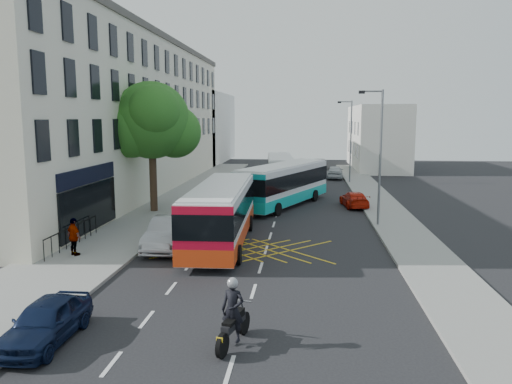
% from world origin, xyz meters
% --- Properties ---
extents(ground, '(120.00, 120.00, 0.00)m').
position_xyz_m(ground, '(0.00, 0.00, 0.00)').
color(ground, black).
rests_on(ground, ground).
extents(pavement_left, '(5.00, 70.00, 0.15)m').
position_xyz_m(pavement_left, '(-8.50, 15.00, 0.07)').
color(pavement_left, gray).
rests_on(pavement_left, ground).
extents(pavement_right, '(3.00, 70.00, 0.15)m').
position_xyz_m(pavement_right, '(7.50, 15.00, 0.07)').
color(pavement_right, gray).
rests_on(pavement_right, ground).
extents(terrace_main, '(8.30, 45.00, 13.50)m').
position_xyz_m(terrace_main, '(-14.00, 24.49, 6.76)').
color(terrace_main, '#EBE3C5').
rests_on(terrace_main, ground).
extents(terrace_far, '(8.00, 20.00, 10.00)m').
position_xyz_m(terrace_far, '(-14.00, 55.00, 5.00)').
color(terrace_far, silver).
rests_on(terrace_far, ground).
extents(building_right, '(6.00, 18.00, 8.00)m').
position_xyz_m(building_right, '(11.00, 48.00, 4.00)').
color(building_right, silver).
rests_on(building_right, ground).
extents(street_tree, '(6.30, 5.70, 8.80)m').
position_xyz_m(street_tree, '(-8.51, 14.97, 6.29)').
color(street_tree, '#382619').
rests_on(street_tree, pavement_left).
extents(lamp_near, '(1.45, 0.15, 8.00)m').
position_xyz_m(lamp_near, '(6.20, 12.00, 4.62)').
color(lamp_near, slate).
rests_on(lamp_near, pavement_right).
extents(lamp_far, '(1.45, 0.15, 8.00)m').
position_xyz_m(lamp_far, '(6.20, 32.00, 4.62)').
color(lamp_far, slate).
rests_on(lamp_far, pavement_right).
extents(railings, '(0.08, 5.60, 1.14)m').
position_xyz_m(railings, '(-9.70, 5.30, 0.72)').
color(railings, black).
rests_on(railings, pavement_left).
extents(bus_near, '(3.03, 11.17, 3.12)m').
position_xyz_m(bus_near, '(-2.43, 7.05, 1.64)').
color(bus_near, silver).
rests_on(bus_near, ground).
extents(bus_mid, '(6.63, 11.23, 3.12)m').
position_xyz_m(bus_mid, '(0.31, 18.58, 1.64)').
color(bus_mid, silver).
rests_on(bus_mid, ground).
extents(bus_far, '(3.21, 10.35, 2.86)m').
position_xyz_m(bus_far, '(-0.52, 29.66, 1.51)').
color(bus_far, silver).
rests_on(bus_far, ground).
extents(motorbike, '(0.87, 2.27, 2.05)m').
position_xyz_m(motorbike, '(-0.11, -4.57, 0.96)').
color(motorbike, black).
rests_on(motorbike, ground).
extents(parked_car_blue, '(1.52, 3.78, 1.29)m').
position_xyz_m(parked_car_blue, '(-5.60, -4.91, 0.64)').
color(parked_car_blue, '#0D1936').
rests_on(parked_car_blue, ground).
extents(parked_car_silver, '(1.79, 4.84, 1.58)m').
position_xyz_m(parked_car_silver, '(-4.90, 5.78, 0.79)').
color(parked_car_silver, '#A3A5AA').
rests_on(parked_car_silver, ground).
extents(red_hatchback, '(2.09, 4.11, 1.14)m').
position_xyz_m(red_hatchback, '(5.50, 18.63, 0.57)').
color(red_hatchback, red).
rests_on(red_hatchback, ground).
extents(distant_car_grey, '(2.33, 4.55, 1.23)m').
position_xyz_m(distant_car_grey, '(-1.46, 42.26, 0.61)').
color(distant_car_grey, '#404348').
rests_on(distant_car_grey, ground).
extents(distant_car_silver, '(1.94, 4.30, 1.43)m').
position_xyz_m(distant_car_silver, '(5.05, 35.88, 0.72)').
color(distant_car_silver, '#B9BDC2').
rests_on(distant_car_silver, ground).
extents(distant_car_dark, '(1.36, 3.75, 1.23)m').
position_xyz_m(distant_car_dark, '(3.68, 46.84, 0.61)').
color(distant_car_dark, black).
rests_on(distant_car_dark, ground).
extents(pedestrian_far, '(1.11, 0.95, 1.78)m').
position_xyz_m(pedestrian_far, '(-8.79, 3.60, 1.04)').
color(pedestrian_far, gray).
rests_on(pedestrian_far, pavement_left).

